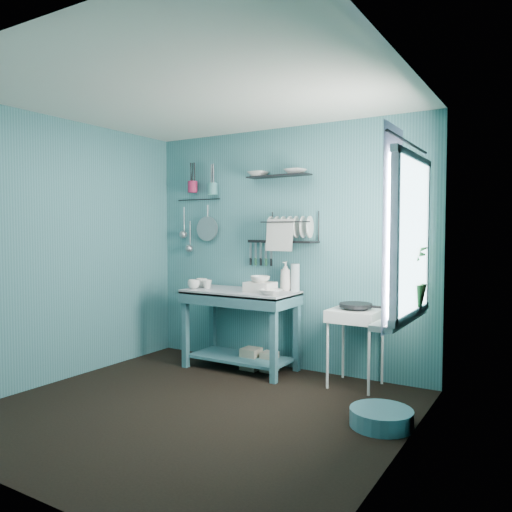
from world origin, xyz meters
The scene contains 36 objects.
floor centered at (0.00, 0.00, 0.00)m, with size 3.20×3.20×0.00m, color black.
ceiling centered at (0.00, 0.00, 2.50)m, with size 3.20×3.20×0.00m, color silver.
wall_back centered at (0.00, 1.50, 1.25)m, with size 3.20×3.20×0.00m, color #397176.
wall_front centered at (0.00, -1.50, 1.25)m, with size 3.20×3.20×0.00m, color #397176.
wall_left centered at (-1.60, 0.00, 1.25)m, with size 3.00×3.00×0.00m, color #397176.
wall_right centered at (1.60, 0.00, 1.25)m, with size 3.00×3.00×0.00m, color #397176.
work_counter centered at (-0.33, 1.17, 0.41)m, with size 1.16×0.58×0.82m, color #32616A.
mug_left centered at (-0.81, 1.01, 0.87)m, with size 0.12×0.12×0.10m, color silver.
mug_mid centered at (-0.71, 1.11, 0.87)m, with size 0.10×0.10×0.09m, color silver.
mug_right centered at (-0.83, 1.17, 0.87)m, with size 0.12×0.12×0.10m, color silver.
wash_tub centered at (-0.08, 1.15, 0.87)m, with size 0.28×0.22×0.10m, color silver.
tub_bowl centered at (-0.08, 1.15, 0.95)m, with size 0.20×0.20×0.06m, color silver.
soap_bottle centered at (0.09, 1.37, 0.97)m, with size 0.12×0.12×0.30m, color silver.
water_bottle centered at (0.19, 1.39, 0.96)m, with size 0.09×0.09×0.28m, color silver.
counter_bowl centered at (0.12, 1.02, 0.85)m, with size 0.22×0.22×0.05m, color silver.
hotplate_stand centered at (0.88, 1.24, 0.36)m, with size 0.45×0.45×0.72m, color white.
frying_pan centered at (0.88, 1.24, 0.75)m, with size 0.30×0.30×0.04m, color black.
knife_strip centered at (-0.26, 1.47, 1.32)m, with size 0.32×0.02×0.03m, color black.
dish_rack centered at (0.14, 1.37, 1.47)m, with size 0.55×0.24×0.32m, color black.
upper_shelf centered at (-0.02, 1.40, 1.99)m, with size 0.70×0.18×0.01m, color black.
shelf_bowl_left centered at (-0.26, 1.40, 2.08)m, with size 0.20×0.20×0.05m, color silver.
shelf_bowl_right centered at (0.18, 1.40, 2.06)m, with size 0.21×0.21×0.05m, color silver.
utensil_cup_magenta centered at (-1.14, 1.42, 1.93)m, with size 0.11×0.11×0.13m, color #A41E43.
utensil_cup_teal centered at (-0.86, 1.42, 1.90)m, with size 0.11×0.11×0.13m, color teal.
colander centered at (-0.96, 1.45, 1.46)m, with size 0.28×0.28×0.03m, color #95979D.
ladle_outer centered at (-1.31, 1.46, 1.56)m, with size 0.01×0.01×0.30m, color #95979D.
ladle_inner centered at (-1.22, 1.46, 1.40)m, with size 0.01×0.01×0.30m, color #95979D.
hook_rail centered at (-1.09, 1.47, 1.79)m, with size 0.01×0.01×0.60m, color black.
window_glass centered at (1.59, 0.45, 1.40)m, with size 1.10×1.10×0.00m, color white.
windowsill centered at (1.50, 0.45, 0.81)m, with size 0.16×0.95×0.04m, color white.
curtain centered at (1.52, 0.15, 1.45)m, with size 1.35×1.35×0.00m, color silver.
curtain_rod centered at (1.54, 0.45, 2.05)m, with size 0.02×0.02×1.05m, color black.
potted_plant centered at (1.49, 0.66, 1.09)m, with size 0.29×0.29×0.52m, color #2A692E.
storage_tin_large centered at (-0.23, 1.22, 0.11)m, with size 0.18×0.18×0.22m, color gray.
storage_tin_small centered at (-0.03, 1.25, 0.10)m, with size 0.15×0.15×0.20m, color gray.
floor_basin centered at (1.38, 0.43, 0.07)m, with size 0.46×0.46×0.13m, color teal.
Camera 1 is at (2.45, -3.11, 1.44)m, focal length 35.00 mm.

